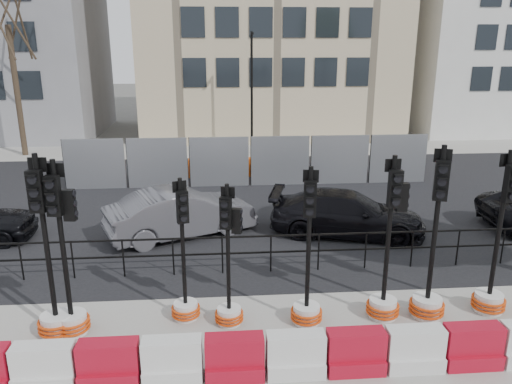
{
  "coord_description": "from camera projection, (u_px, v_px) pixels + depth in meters",
  "views": [
    {
      "loc": [
        -1.26,
        -10.12,
        5.56
      ],
      "look_at": [
        -0.23,
        3.0,
        1.57
      ],
      "focal_mm": 35.0,
      "sensor_mm": 36.0,
      "label": 1
    }
  ],
  "objects": [
    {
      "name": "kerb_railing",
      "position": [
        271.0,
        247.0,
        12.31
      ],
      "size": [
        18.0,
        0.04,
        1.0
      ],
      "color": "black",
      "rests_on": "ground"
    },
    {
      "name": "building_white",
      "position": [
        506.0,
        0.0,
        31.28
      ],
      "size": [
        12.0,
        9.06,
        16.0
      ],
      "color": "silver",
      "rests_on": "ground"
    },
    {
      "name": "sidewalk_near",
      "position": [
        297.0,
        381.0,
        8.5
      ],
      "size": [
        40.0,
        6.0,
        0.02
      ],
      "primitive_type": "cube",
      "color": "gray",
      "rests_on": "ground"
    },
    {
      "name": "traffic_signal_d",
      "position": [
        229.0,
        293.0,
        10.02
      ],
      "size": [
        0.59,
        0.59,
        2.98
      ],
      "rotation": [
        0.0,
        0.0,
        -0.3
      ],
      "color": "white",
      "rests_on": "ground"
    },
    {
      "name": "tree_bare_far",
      "position": [
        7.0,
        17.0,
        23.39
      ],
      "size": [
        2.0,
        2.0,
        9.0
      ],
      "color": "#473828",
      "rests_on": "ground"
    },
    {
      "name": "traffic_signal_a",
      "position": [
        53.0,
        301.0,
        9.63
      ],
      "size": [
        0.72,
        0.72,
        3.66
      ],
      "rotation": [
        0.0,
        0.0,
        -0.07
      ],
      "color": "white",
      "rests_on": "ground"
    },
    {
      "name": "traffic_signal_c",
      "position": [
        185.0,
        292.0,
        10.24
      ],
      "size": [
        0.6,
        0.6,
        3.05
      ],
      "rotation": [
        0.0,
        0.0,
        0.32
      ],
      "color": "white",
      "rests_on": "ground"
    },
    {
      "name": "car_c",
      "position": [
        347.0,
        213.0,
        14.78
      ],
      "size": [
        4.04,
        5.42,
        1.31
      ],
      "primitive_type": "imported",
      "rotation": [
        0.0,
        0.0,
        1.32
      ],
      "color": "black",
      "rests_on": "ground"
    },
    {
      "name": "car_b",
      "position": [
        181.0,
        213.0,
        14.66
      ],
      "size": [
        4.68,
        5.46,
        1.44
      ],
      "primitive_type": "imported",
      "rotation": [
        0.0,
        0.0,
        1.98
      ],
      "color": "#56565B",
      "rests_on": "ground"
    },
    {
      "name": "heras_fencing",
      "position": [
        248.0,
        165.0,
        20.51
      ],
      "size": [
        14.33,
        1.72,
        2.0
      ],
      "color": "#999BA1",
      "rests_on": "ground"
    },
    {
      "name": "traffic_signal_f",
      "position": [
        386.0,
        282.0,
        10.23
      ],
      "size": [
        0.69,
        0.69,
        3.48
      ],
      "rotation": [
        0.0,
        0.0,
        0.04
      ],
      "color": "white",
      "rests_on": "ground"
    },
    {
      "name": "road",
      "position": [
        254.0,
        201.0,
        18.03
      ],
      "size": [
        40.0,
        14.0,
        0.03
      ],
      "primitive_type": "cube",
      "color": "black",
      "rests_on": "ground"
    },
    {
      "name": "ground",
      "position": [
        276.0,
        296.0,
        11.36
      ],
      "size": [
        120.0,
        120.0,
        0.0
      ],
      "primitive_type": "plane",
      "color": "#51514C",
      "rests_on": "ground"
    },
    {
      "name": "traffic_signal_g",
      "position": [
        429.0,
        284.0,
        10.27
      ],
      "size": [
        0.72,
        0.72,
        3.68
      ],
      "rotation": [
        0.0,
        0.0,
        -0.34
      ],
      "color": "white",
      "rests_on": "ground"
    },
    {
      "name": "lamp_post_far",
      "position": [
        252.0,
        90.0,
        24.75
      ],
      "size": [
        0.12,
        0.56,
        6.0
      ],
      "color": "black",
      "rests_on": "ground"
    },
    {
      "name": "traffic_signal_b",
      "position": [
        69.0,
        295.0,
        9.65
      ],
      "size": [
        0.7,
        0.7,
        3.54
      ],
      "rotation": [
        0.0,
        0.0,
        -0.12
      ],
      "color": "white",
      "rests_on": "ground"
    },
    {
      "name": "traffic_signal_h",
      "position": [
        492.0,
        281.0,
        10.48
      ],
      "size": [
        0.7,
        0.7,
        3.53
      ],
      "rotation": [
        0.0,
        0.0,
        0.15
      ],
      "color": "white",
      "rests_on": "ground"
    },
    {
      "name": "sidewalk_far",
      "position": [
        241.0,
        149.0,
        26.62
      ],
      "size": [
        40.0,
        4.0,
        0.02
      ],
      "primitive_type": "cube",
      "color": "gray",
      "rests_on": "ground"
    },
    {
      "name": "barrier_row",
      "position": [
        295.0,
        356.0,
        8.58
      ],
      "size": [
        15.7,
        0.5,
        0.8
      ],
      "color": "#B00E21",
      "rests_on": "ground"
    },
    {
      "name": "traffic_signal_e",
      "position": [
        307.0,
        293.0,
        10.05
      ],
      "size": [
        0.65,
        0.65,
        3.32
      ],
      "rotation": [
        0.0,
        0.0,
        -0.2
      ],
      "color": "white",
      "rests_on": "ground"
    }
  ]
}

